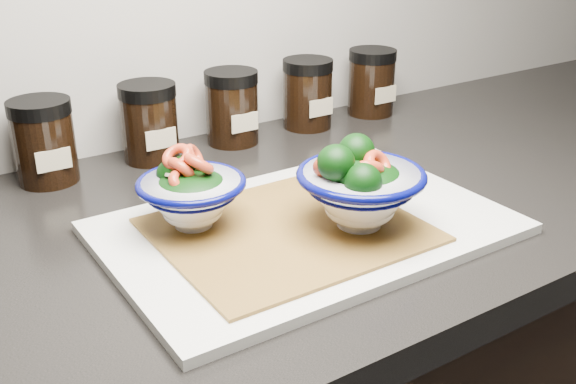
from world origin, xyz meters
TOP-DOWN VIEW (x-y plane):
  - countertop at (0.00, 1.45)m, footprint 3.50×0.60m
  - cutting_board at (0.05, 1.37)m, footprint 0.45×0.30m
  - bamboo_mat at (0.02, 1.37)m, footprint 0.28×0.24m
  - bowl_left at (-0.06, 1.44)m, footprint 0.12×0.12m
  - bowl_right at (0.09, 1.33)m, footprint 0.14×0.14m
  - spice_jar_b at (-0.16, 1.69)m, footprint 0.08×0.08m
  - spice_jar_c at (-0.01, 1.69)m, footprint 0.08×0.08m
  - spice_jar_d at (0.13, 1.69)m, footprint 0.08×0.08m
  - spice_jar_e at (0.27, 1.69)m, footprint 0.08×0.08m
  - spice_jar_f at (0.40, 1.69)m, footprint 0.08×0.08m

SIDE VIEW (x-z plane):
  - countertop at x=0.00m, z-range 0.86..0.90m
  - cutting_board at x=0.05m, z-range 0.90..0.91m
  - bamboo_mat at x=0.02m, z-range 0.91..0.92m
  - bowl_left at x=-0.06m, z-range 0.91..1.00m
  - spice_jar_b at x=-0.16m, z-range 0.90..1.01m
  - spice_jar_c at x=-0.01m, z-range 0.90..1.01m
  - spice_jar_d at x=0.13m, z-range 0.90..1.01m
  - spice_jar_e at x=0.27m, z-range 0.90..1.01m
  - spice_jar_f at x=0.40m, z-range 0.90..1.01m
  - bowl_right at x=0.09m, z-range 0.91..1.01m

